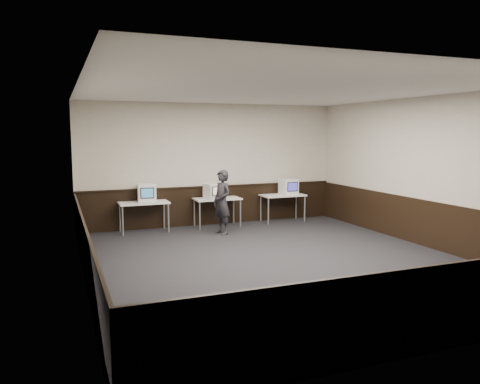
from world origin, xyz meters
The scene contains 18 objects.
floor centered at (0.00, 0.00, 0.00)m, with size 8.00×8.00×0.00m, color black.
ceiling centered at (0.00, 0.00, 3.20)m, with size 8.00×8.00×0.00m, color white.
back_wall centered at (0.00, 4.00, 1.60)m, with size 7.00×7.00×0.00m, color #BEB7A6.
front_wall centered at (0.00, -4.00, 1.60)m, with size 7.00×7.00×0.00m, color #BEB7A6.
left_wall centered at (-3.50, 0.00, 1.60)m, with size 8.00×8.00×0.00m, color #BEB7A6.
right_wall centered at (3.50, 0.00, 1.60)m, with size 8.00×8.00×0.00m, color #BEB7A6.
wainscot_back centered at (0.00, 3.98, 0.50)m, with size 6.98×0.04×1.00m, color black.
wainscot_front centered at (0.00, -3.98, 0.50)m, with size 6.98×0.04×1.00m, color black.
wainscot_left centered at (-3.48, 0.00, 0.50)m, with size 0.04×7.98×1.00m, color black.
wainscot_right centered at (3.48, 0.00, 0.50)m, with size 0.04×7.98×1.00m, color black.
wainscot_rail centered at (0.00, 3.96, 1.02)m, with size 6.98×0.06×0.04m, color black.
desk_left centered at (-1.90, 3.60, 0.68)m, with size 1.20×0.60×0.75m.
desk_center centered at (0.00, 3.60, 0.68)m, with size 1.20×0.60×0.75m.
desk_right centered at (1.90, 3.60, 0.68)m, with size 1.20×0.60×0.75m.
emac_left centered at (-1.82, 3.64, 0.97)m, with size 0.48×0.51×0.44m.
emac_center centered at (-0.13, 3.55, 0.95)m, with size 0.47×0.48×0.39m.
emac_right centered at (2.07, 3.60, 0.96)m, with size 0.44×0.47×0.42m.
person centered at (-0.18, 2.70, 0.77)m, with size 0.57×0.37×1.55m, color black.
Camera 1 is at (-3.85, -7.80, 2.42)m, focal length 35.00 mm.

